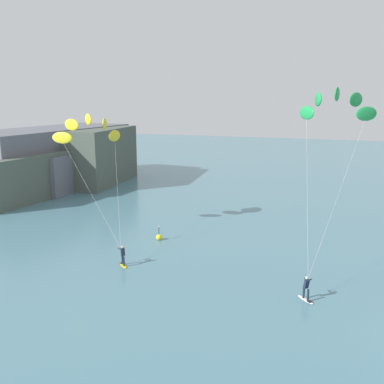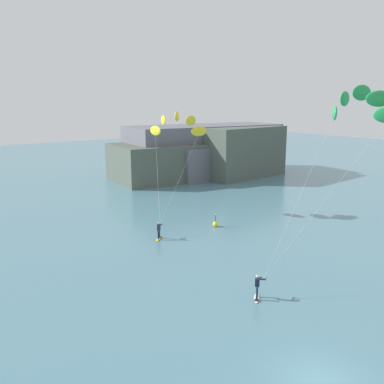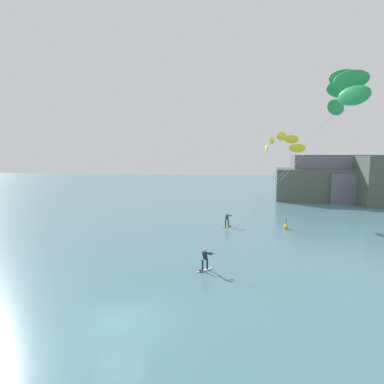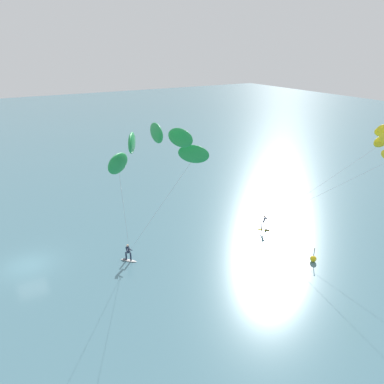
# 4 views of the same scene
# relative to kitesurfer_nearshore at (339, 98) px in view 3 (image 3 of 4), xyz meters

# --- Properties ---
(ground_plane) EXTENTS (240.00, 240.00, 0.00)m
(ground_plane) POSITION_rel_kitesurfer_nearshore_xyz_m (-12.31, -6.95, -12.20)
(ground_plane) COLOR slate
(kitesurfer_nearshore) EXTENTS (10.69, 6.09, 13.95)m
(kitesurfer_nearshore) POSITION_rel_kitesurfer_nearshore_xyz_m (0.00, 0.00, 0.00)
(kitesurfer_nearshore) COLOR white
(kitesurfer_nearshore) RESTS_ON ground
(kitesurfer_mid_water) EXTENTS (10.65, 10.57, 11.64)m
(kitesurfer_mid_water) POSITION_rel_kitesurfer_nearshore_xyz_m (-0.21, 22.00, -2.27)
(kitesurfer_mid_water) COLOR yellow
(kitesurfer_mid_water) RESTS_ON ground
(marker_buoy) EXTENTS (0.56, 0.56, 1.38)m
(marker_buoy) POSITION_rel_kitesurfer_nearshore_xyz_m (-0.24, 15.02, -11.90)
(marker_buoy) COLOR yellow
(marker_buoy) RESTS_ON ground
(distant_headland) EXTENTS (31.30, 16.44, 8.58)m
(distant_headland) POSITION_rel_kitesurfer_nearshore_xyz_m (19.09, 39.56, -8.52)
(distant_headland) COLOR slate
(distant_headland) RESTS_ON ground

